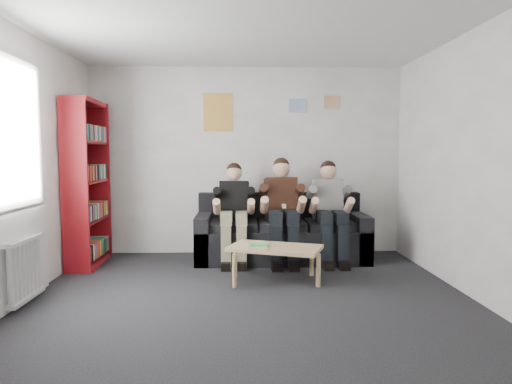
{
  "coord_description": "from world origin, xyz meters",
  "views": [
    {
      "loc": [
        -0.08,
        -4.16,
        1.45
      ],
      "look_at": [
        0.11,
        1.3,
        0.99
      ],
      "focal_mm": 32.0,
      "sensor_mm": 36.0,
      "label": 1
    }
  ],
  "objects_px": {
    "coffee_table": "(275,250)",
    "person_middle": "(282,211)",
    "person_right": "(330,212)",
    "person_left": "(234,213)",
    "bookshelf": "(88,183)",
    "sofa": "(281,236)"
  },
  "relations": [
    {
      "from": "coffee_table",
      "to": "person_middle",
      "type": "bearing_deg",
      "value": 79.8
    },
    {
      "from": "person_right",
      "to": "person_left",
      "type": "bearing_deg",
      "value": -176.72
    },
    {
      "from": "bookshelf",
      "to": "person_right",
      "type": "xyz_separation_m",
      "value": [
        3.18,
        0.05,
        -0.39
      ]
    },
    {
      "from": "person_left",
      "to": "person_right",
      "type": "relative_size",
      "value": 0.98
    },
    {
      "from": "person_middle",
      "to": "person_right",
      "type": "relative_size",
      "value": 1.03
    },
    {
      "from": "bookshelf",
      "to": "person_middle",
      "type": "distance_m",
      "value": 2.57
    },
    {
      "from": "sofa",
      "to": "person_left",
      "type": "distance_m",
      "value": 0.76
    },
    {
      "from": "sofa",
      "to": "bookshelf",
      "type": "height_order",
      "value": "bookshelf"
    },
    {
      "from": "coffee_table",
      "to": "bookshelf",
      "type": "bearing_deg",
      "value": 159.8
    },
    {
      "from": "bookshelf",
      "to": "coffee_table",
      "type": "bearing_deg",
      "value": -22.47
    },
    {
      "from": "sofa",
      "to": "person_left",
      "type": "relative_size",
      "value": 1.73
    },
    {
      "from": "bookshelf",
      "to": "person_left",
      "type": "relative_size",
      "value": 1.61
    },
    {
      "from": "bookshelf",
      "to": "coffee_table",
      "type": "relative_size",
      "value": 2.11
    },
    {
      "from": "sofa",
      "to": "person_left",
      "type": "height_order",
      "value": "person_left"
    },
    {
      "from": "sofa",
      "to": "person_right",
      "type": "relative_size",
      "value": 1.7
    },
    {
      "from": "bookshelf",
      "to": "person_right",
      "type": "relative_size",
      "value": 1.57
    },
    {
      "from": "sofa",
      "to": "person_left",
      "type": "bearing_deg",
      "value": -162.36
    },
    {
      "from": "coffee_table",
      "to": "person_right",
      "type": "distance_m",
      "value": 1.27
    },
    {
      "from": "coffee_table",
      "to": "person_left",
      "type": "height_order",
      "value": "person_left"
    },
    {
      "from": "sofa",
      "to": "coffee_table",
      "type": "xyz_separation_m",
      "value": [
        -0.17,
        -1.13,
        0.04
      ]
    },
    {
      "from": "person_middle",
      "to": "person_right",
      "type": "bearing_deg",
      "value": -7.57
    },
    {
      "from": "coffee_table",
      "to": "person_middle",
      "type": "relative_size",
      "value": 0.72
    }
  ]
}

